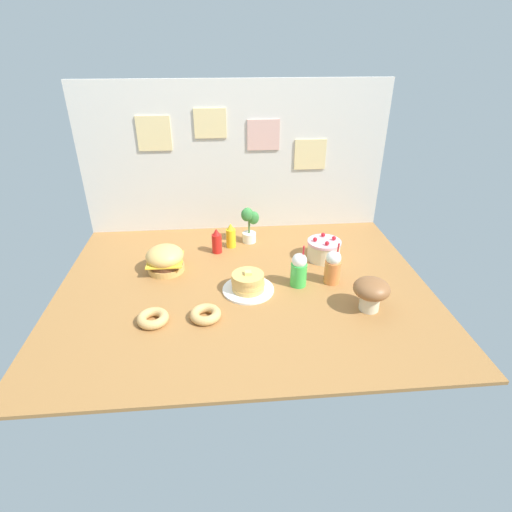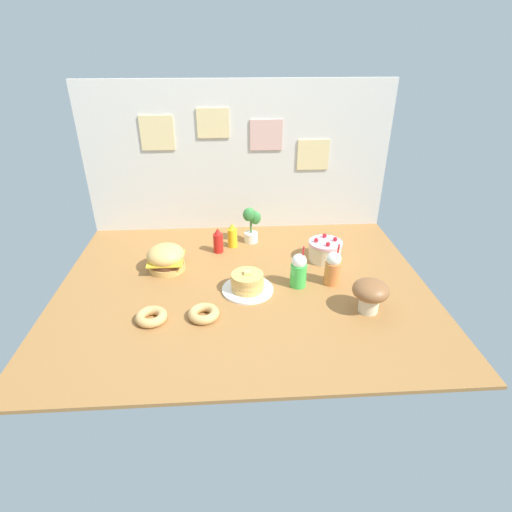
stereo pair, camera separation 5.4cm
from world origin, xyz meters
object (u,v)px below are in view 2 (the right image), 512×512
donut_chocolate (204,313)px  cream_soda_cup (299,270)px  pancake_stack (247,283)px  layer_cake (325,250)px  donut_pink_glaze (151,316)px  orange_float_cup (333,268)px  mustard_bottle (232,236)px  mushroom_stool (370,293)px  ketchup_bottle (218,241)px  burger (166,258)px  potted_plant (251,223)px

donut_chocolate → cream_soda_cup: bearing=27.3°
pancake_stack → donut_chocolate: size_ratio=1.83×
pancake_stack → layer_cake: size_ratio=1.36×
pancake_stack → donut_chocolate: 0.35m
donut_pink_glaze → donut_chocolate: (0.27, 0.01, 0.00)m
orange_float_cup → donut_chocolate: size_ratio=1.61×
mustard_bottle → mushroom_stool: (0.73, -0.82, 0.03)m
ketchup_bottle → donut_pink_glaze: 0.83m
donut_pink_glaze → burger: bearing=88.8°
layer_cake → donut_chocolate: (-0.78, -0.59, -0.04)m
ketchup_bottle → mustard_bottle: bearing=37.8°
cream_soda_cup → ketchup_bottle: bearing=136.1°
burger → donut_chocolate: bearing=-63.6°
ketchup_bottle → orange_float_cup: size_ratio=0.67×
burger → donut_pink_glaze: (-0.01, -0.54, -0.05)m
orange_float_cup → donut_chocolate: 0.82m
layer_cake → mushroom_stool: 0.60m
orange_float_cup → ketchup_bottle: bearing=146.9°
layer_cake → ketchup_bottle: ketchup_bottle is taller
potted_plant → mushroom_stool: (0.59, -0.89, -0.03)m
orange_float_cup → donut_pink_glaze: bearing=-163.4°
mustard_bottle → donut_chocolate: (-0.16, -0.83, -0.06)m
potted_plant → donut_chocolate: bearing=-108.5°
donut_pink_glaze → donut_chocolate: size_ratio=1.00×
orange_float_cup → donut_chocolate: (-0.76, -0.30, -0.08)m
ketchup_bottle → mushroom_stool: mushroom_stool is taller
layer_cake → donut_chocolate: 0.98m
orange_float_cup → mushroom_stool: orange_float_cup is taller
ketchup_bottle → potted_plant: 0.28m
pancake_stack → donut_pink_glaze: bearing=-153.5°
mustard_bottle → orange_float_cup: orange_float_cup is taller
donut_pink_glaze → potted_plant: size_ratio=0.61×
potted_plant → orange_float_cup: bearing=-52.5°
pancake_stack → ketchup_bottle: bearing=109.6°
pancake_stack → potted_plant: potted_plant is taller
donut_pink_glaze → ketchup_bottle: bearing=66.0°
mushroom_stool → ketchup_bottle: bearing=137.9°
ketchup_bottle → orange_float_cup: bearing=-33.1°
burger → orange_float_cup: size_ratio=0.88×
pancake_stack → orange_float_cup: orange_float_cup is taller
donut_pink_glaze → potted_plant: (0.57, 0.90, 0.12)m
cream_soda_cup → pancake_stack: bearing=-173.2°
donut_chocolate → mushroom_stool: bearing=0.3°
cream_soda_cup → mushroom_stool: (0.34, -0.28, 0.01)m
pancake_stack → potted_plant: 0.66m
burger → layer_cake: size_ratio=1.06×
mustard_bottle → burger: bearing=-144.9°
layer_cake → mushroom_stool: bearing=-79.0°
cream_soda_cup → potted_plant: bearing=112.2°
donut_pink_glaze → donut_chocolate: same height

